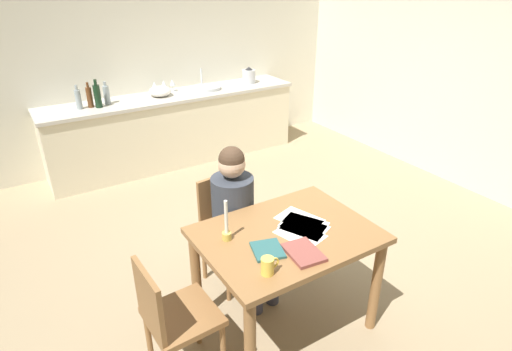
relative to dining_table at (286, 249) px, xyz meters
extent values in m
cube|color=#937F60|center=(0.49, 0.89, -0.67)|extent=(5.20, 5.20, 0.04)
cube|color=beige|center=(0.49, 3.49, 0.65)|extent=(5.20, 0.12, 2.60)
cube|color=beige|center=(3.09, 0.89, 0.65)|extent=(0.12, 5.20, 2.60)
cube|color=beige|center=(0.49, 3.13, -0.22)|extent=(3.20, 0.60, 0.86)
cube|color=#B7B2A8|center=(0.49, 3.13, 0.23)|extent=(3.24, 0.64, 0.04)
cube|color=olive|center=(0.00, 0.00, 0.11)|extent=(1.13, 0.85, 0.04)
cylinder|color=olive|center=(-0.51, -0.36, -0.28)|extent=(0.07, 0.07, 0.74)
cylinder|color=olive|center=(0.51, -0.36, -0.28)|extent=(0.07, 0.07, 0.74)
cylinder|color=olive|center=(-0.51, 0.36, -0.28)|extent=(0.07, 0.07, 0.74)
cylinder|color=olive|center=(0.51, 0.36, -0.28)|extent=(0.07, 0.07, 0.74)
cube|color=olive|center=(-0.08, 0.60, -0.17)|extent=(0.45, 0.45, 0.04)
cube|color=olive|center=(-0.10, 0.79, 0.04)|extent=(0.36, 0.07, 0.40)
cylinder|color=olive|center=(-0.23, 0.41, -0.42)|extent=(0.04, 0.04, 0.47)
cylinder|color=olive|center=(0.11, 0.46, -0.42)|extent=(0.04, 0.04, 0.47)
cylinder|color=olive|center=(-0.27, 0.75, -0.42)|extent=(0.04, 0.04, 0.47)
cylinder|color=olive|center=(0.07, 0.79, -0.42)|extent=(0.04, 0.04, 0.47)
cylinder|color=#333842|center=(-0.08, 0.58, 0.05)|extent=(0.36, 0.36, 0.50)
sphere|color=#D8AD8C|center=(-0.08, 0.58, 0.41)|extent=(0.20, 0.20, 0.20)
sphere|color=#473323|center=(-0.08, 0.58, 0.45)|extent=(0.19, 0.19, 0.19)
cylinder|color=#383847|center=(-0.14, 0.39, -0.20)|extent=(0.18, 0.39, 0.13)
cylinder|color=#383847|center=(-0.11, 0.20, -0.43)|extent=(0.10, 0.10, 0.45)
cylinder|color=#383847|center=(0.02, 0.41, -0.20)|extent=(0.18, 0.39, 0.13)
cylinder|color=#383847|center=(0.05, 0.22, -0.43)|extent=(0.10, 0.10, 0.45)
cube|color=olive|center=(-0.77, -0.02, -0.18)|extent=(0.42, 0.42, 0.04)
cube|color=olive|center=(-0.95, -0.03, 0.03)|extent=(0.04, 0.36, 0.40)
cylinder|color=olive|center=(-0.59, -0.18, -0.42)|extent=(0.04, 0.04, 0.46)
cylinder|color=olive|center=(-0.60, 0.16, -0.42)|extent=(0.04, 0.04, 0.46)
cylinder|color=olive|center=(-0.94, 0.14, -0.42)|extent=(0.04, 0.04, 0.46)
cylinder|color=#F2CC4C|center=(-0.33, -0.28, 0.18)|extent=(0.08, 0.08, 0.10)
torus|color=#F2CC4C|center=(-0.29, -0.28, 0.18)|extent=(0.07, 0.01, 0.07)
cylinder|color=gold|center=(-0.37, 0.14, 0.15)|extent=(0.06, 0.06, 0.05)
cylinder|color=white|center=(-0.37, 0.14, 0.29)|extent=(0.02, 0.02, 0.23)
cube|color=#285859|center=(-0.22, -0.10, 0.14)|extent=(0.23, 0.24, 0.02)
cube|color=brown|center=(-0.05, -0.24, 0.14)|extent=(0.21, 0.27, 0.02)
cube|color=white|center=(0.17, 0.09, 0.13)|extent=(0.29, 0.35, 0.00)
cube|color=white|center=(0.15, 0.02, 0.13)|extent=(0.33, 0.36, 0.00)
cube|color=white|center=(0.06, -0.06, 0.13)|extent=(0.28, 0.34, 0.00)
cube|color=white|center=(0.13, -0.01, 0.13)|extent=(0.32, 0.36, 0.00)
cylinder|color=#B2B7BC|center=(0.97, 3.13, 0.27)|extent=(0.36, 0.36, 0.04)
cylinder|color=silver|center=(0.97, 3.29, 0.37)|extent=(0.02, 0.02, 0.24)
cylinder|color=#8C999E|center=(-0.63, 3.11, 0.36)|extent=(0.06, 0.06, 0.22)
cylinder|color=#8C999E|center=(-0.63, 3.11, 0.49)|extent=(0.03, 0.03, 0.05)
cylinder|color=#593319|center=(-0.51, 3.11, 0.36)|extent=(0.06, 0.06, 0.23)
cylinder|color=#593319|center=(-0.51, 3.11, 0.51)|extent=(0.03, 0.03, 0.06)
cylinder|color=black|center=(-0.43, 3.06, 0.38)|extent=(0.08, 0.08, 0.26)
cylinder|color=black|center=(-0.43, 3.06, 0.54)|extent=(0.03, 0.03, 0.06)
cylinder|color=#8C999E|center=(-0.31, 3.14, 0.35)|extent=(0.07, 0.07, 0.21)
cylinder|color=#8C999E|center=(-0.31, 3.14, 0.48)|extent=(0.03, 0.03, 0.05)
ellipsoid|color=white|center=(0.33, 3.14, 0.31)|extent=(0.27, 0.27, 0.12)
cylinder|color=#B7BABF|center=(1.61, 3.13, 0.34)|extent=(0.18, 0.18, 0.18)
cone|color=#262628|center=(1.61, 3.13, 0.45)|extent=(0.11, 0.11, 0.04)
cylinder|color=silver|center=(0.55, 3.28, 0.25)|extent=(0.06, 0.06, 0.00)
cylinder|color=silver|center=(0.55, 3.28, 0.29)|extent=(0.01, 0.01, 0.07)
cone|color=silver|center=(0.55, 3.28, 0.36)|extent=(0.07, 0.07, 0.08)
cylinder|color=silver|center=(0.43, 3.28, 0.25)|extent=(0.06, 0.06, 0.00)
cylinder|color=silver|center=(0.43, 3.28, 0.29)|extent=(0.01, 0.01, 0.07)
cone|color=silver|center=(0.43, 3.28, 0.36)|extent=(0.07, 0.07, 0.08)
cylinder|color=silver|center=(0.31, 3.28, 0.25)|extent=(0.06, 0.06, 0.00)
cylinder|color=silver|center=(0.31, 3.28, 0.29)|extent=(0.01, 0.01, 0.07)
cone|color=silver|center=(0.31, 3.28, 0.36)|extent=(0.07, 0.07, 0.08)
camera|label=1|loc=(-1.40, -1.85, 1.68)|focal=29.73mm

